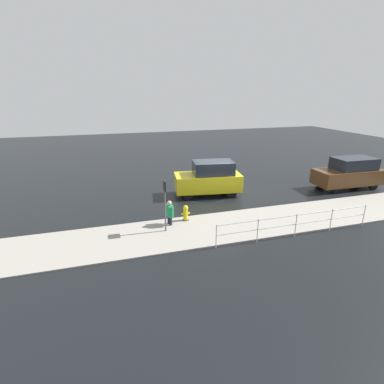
{
  "coord_description": "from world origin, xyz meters",
  "views": [
    {
      "loc": [
        6.44,
        15.88,
        6.0
      ],
      "look_at": [
        2.08,
        1.48,
        0.9
      ],
      "focal_mm": 28.0,
      "sensor_mm": 36.0,
      "label": 1
    }
  ],
  "objects_px": {
    "moving_hatchback": "(209,178)",
    "fire_hydrant": "(186,213)",
    "parked_sedan": "(349,173)",
    "pedestrian": "(170,212)",
    "sign_post": "(165,198)"
  },
  "relations": [
    {
      "from": "pedestrian",
      "to": "sign_post",
      "type": "distance_m",
      "value": 1.13
    },
    {
      "from": "moving_hatchback",
      "to": "parked_sedan",
      "type": "height_order",
      "value": "moving_hatchback"
    },
    {
      "from": "parked_sedan",
      "to": "fire_hydrant",
      "type": "distance_m",
      "value": 11.63
    },
    {
      "from": "moving_hatchback",
      "to": "fire_hydrant",
      "type": "height_order",
      "value": "moving_hatchback"
    },
    {
      "from": "fire_hydrant",
      "to": "sign_post",
      "type": "height_order",
      "value": "sign_post"
    },
    {
      "from": "moving_hatchback",
      "to": "sign_post",
      "type": "height_order",
      "value": "sign_post"
    },
    {
      "from": "sign_post",
      "to": "moving_hatchback",
      "type": "bearing_deg",
      "value": -130.46
    },
    {
      "from": "moving_hatchback",
      "to": "pedestrian",
      "type": "xyz_separation_m",
      "value": [
        3.26,
        3.59,
        -0.34
      ]
    },
    {
      "from": "fire_hydrant",
      "to": "parked_sedan",
      "type": "bearing_deg",
      "value": -170.26
    },
    {
      "from": "moving_hatchback",
      "to": "sign_post",
      "type": "xyz_separation_m",
      "value": [
        3.58,
        4.2,
        0.55
      ]
    },
    {
      "from": "parked_sedan",
      "to": "fire_hydrant",
      "type": "height_order",
      "value": "parked_sedan"
    },
    {
      "from": "pedestrian",
      "to": "sign_post",
      "type": "bearing_deg",
      "value": 61.79
    },
    {
      "from": "pedestrian",
      "to": "sign_post",
      "type": "relative_size",
      "value": 0.51
    },
    {
      "from": "parked_sedan",
      "to": "pedestrian",
      "type": "height_order",
      "value": "parked_sedan"
    },
    {
      "from": "moving_hatchback",
      "to": "fire_hydrant",
      "type": "bearing_deg",
      "value": 54.14
    }
  ]
}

